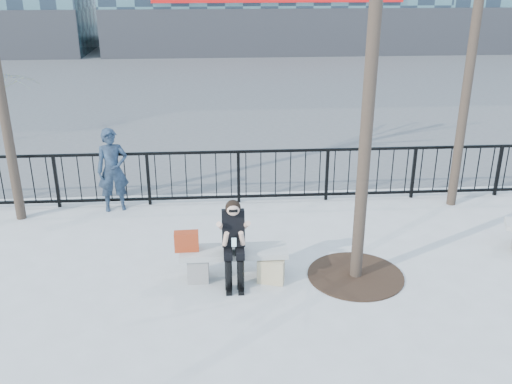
{
  "coord_description": "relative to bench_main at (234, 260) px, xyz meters",
  "views": [
    {
      "loc": [
        -0.19,
        -7.75,
        4.56
      ],
      "look_at": [
        0.4,
        0.8,
        1.1
      ],
      "focal_mm": 40.0,
      "sensor_mm": 36.0,
      "label": 1
    }
  ],
  "objects": [
    {
      "name": "vendor_umbrella",
      "position": [
        -5.96,
        7.71,
        0.64
      ],
      "size": [
        2.09,
        2.13,
        1.89
      ],
      "primitive_type": "imported",
      "rotation": [
        0.0,
        0.0,
        -0.02
      ],
      "color": "yellow",
      "rests_on": "ground"
    },
    {
      "name": "standing_man",
      "position": [
        -2.25,
        2.8,
        0.52
      ],
      "size": [
        0.68,
        0.53,
        1.65
      ],
      "primitive_type": "imported",
      "rotation": [
        0.0,
        0.0,
        0.24
      ],
      "color": "black",
      "rests_on": "ground"
    },
    {
      "name": "street_surface",
      "position": [
        0.0,
        15.0,
        -0.3
      ],
      "size": [
        60.0,
        23.0,
        0.01
      ],
      "primitive_type": "cube",
      "color": "#474747",
      "rests_on": "ground"
    },
    {
      "name": "bench_main",
      "position": [
        0.0,
        0.0,
        0.0
      ],
      "size": [
        1.65,
        0.46,
        0.49
      ],
      "color": "slate",
      "rests_on": "ground"
    },
    {
      "name": "ground",
      "position": [
        0.0,
        0.0,
        -0.3
      ],
      "size": [
        120.0,
        120.0,
        0.0
      ],
      "primitive_type": "plane",
      "color": "#9D9C97",
      "rests_on": "ground"
    },
    {
      "name": "shopping_bag",
      "position": [
        0.55,
        -0.21,
        -0.11
      ],
      "size": [
        0.43,
        0.26,
        0.38
      ],
      "primitive_type": "cube",
      "rotation": [
        0.0,
        0.0,
        -0.29
      ],
      "color": "beige",
      "rests_on": "ground"
    },
    {
      "name": "railing",
      "position": [
        0.0,
        3.0,
        0.25
      ],
      "size": [
        14.0,
        0.06,
        1.1
      ],
      "color": "black",
      "rests_on": "ground"
    },
    {
      "name": "handbag",
      "position": [
        -0.71,
        0.02,
        0.34
      ],
      "size": [
        0.37,
        0.19,
        0.3
      ],
      "primitive_type": "cube",
      "rotation": [
        0.0,
        0.0,
        0.04
      ],
      "color": "#9D2F13",
      "rests_on": "bench_main"
    },
    {
      "name": "seated_woman",
      "position": [
        0.0,
        -0.16,
        0.37
      ],
      "size": [
        0.5,
        0.64,
        1.34
      ],
      "color": "black",
      "rests_on": "ground"
    },
    {
      "name": "tree_grate",
      "position": [
        1.9,
        -0.1,
        -0.29
      ],
      "size": [
        1.5,
        1.5,
        0.02
      ],
      "primitive_type": "cylinder",
      "color": "black",
      "rests_on": "ground"
    }
  ]
}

